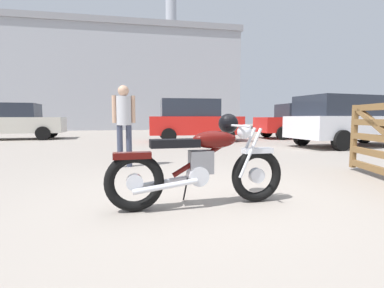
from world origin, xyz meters
name	(u,v)px	position (x,y,z in m)	size (l,w,h in m)	color
ground_plane	(213,201)	(0.00, 0.00, 0.00)	(80.00, 80.00, 0.00)	gray
vintage_motorcycle	(203,163)	(-0.16, -0.15, 0.49)	(2.08, 0.73, 1.07)	black
bystander	(124,117)	(-1.25, 2.61, 1.02)	(0.46, 0.30, 1.66)	#383D51
silver_sedan_mid	(193,120)	(1.18, 8.68, 0.92)	(3.90, 1.84, 1.78)	black
red_hatchback_near	(300,121)	(6.65, 9.60, 0.84)	(4.22, 1.96, 1.67)	black
dark_sedan_left	(15,121)	(-6.84, 10.96, 0.84)	(4.36, 2.27, 1.67)	black
blue_hatchback_right	(353,120)	(6.30, 5.57, 0.94)	(4.93, 2.54, 1.74)	black
industrial_building	(120,83)	(-3.43, 26.17, 4.47)	(21.71, 13.06, 17.04)	#9EA0A8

